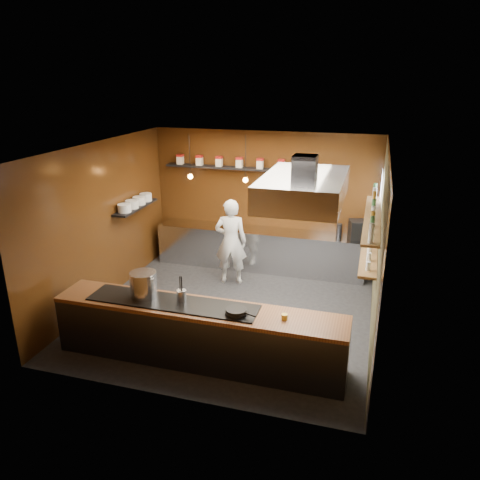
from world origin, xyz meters
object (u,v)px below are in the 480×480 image
at_px(stockpot_small, 142,287).
at_px(espresso_machine, 359,229).
at_px(chef, 231,242).
at_px(stockpot_large, 143,285).
at_px(extractor_hood, 304,188).

height_order(stockpot_small, espresso_machine, espresso_machine).
xyz_separation_m(stockpot_small, chef, (0.53, 2.84, -0.20)).
xyz_separation_m(stockpot_large, stockpot_small, (-0.03, -0.00, -0.04)).
bearing_deg(extractor_hood, stockpot_small, -152.49).
xyz_separation_m(extractor_hood, stockpot_small, (-2.22, -1.15, -1.41)).
bearing_deg(espresso_machine, chef, -173.25).
relative_size(extractor_hood, chef, 1.12).
distance_m(stockpot_large, chef, 2.88).
xyz_separation_m(stockpot_large, chef, (0.50, 2.83, -0.24)).
height_order(stockpot_large, stockpot_small, stockpot_large).
bearing_deg(stockpot_small, espresso_machine, 51.40).
xyz_separation_m(extractor_hood, espresso_machine, (0.80, 2.62, -1.42)).
bearing_deg(stockpot_large, chef, 80.05).
distance_m(stockpot_large, espresso_machine, 4.81).
bearing_deg(stockpot_large, stockpot_small, -172.04).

